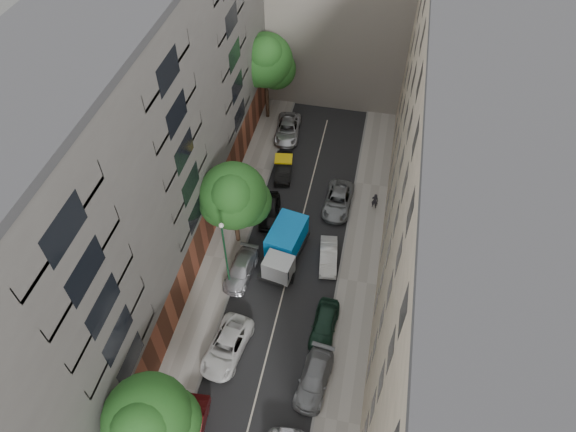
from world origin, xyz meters
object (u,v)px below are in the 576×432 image
(car_left_3, at_px, (241,270))
(tarp_truck, at_px, (284,246))
(lamp_post, at_px, (225,250))
(pedestrian, at_px, (375,201))
(car_left_5, at_px, (284,168))
(car_left_6, at_px, (288,129))
(car_right_4, at_px, (338,201))
(car_left_4, at_px, (270,210))
(car_right_1, at_px, (314,379))
(car_right_3, at_px, (328,256))
(tree_mid, at_px, (234,198))
(tree_far, at_px, (267,63))
(tree_near, at_px, (149,421))
(car_left_2, at_px, (227,346))
(car_right_2, at_px, (324,324))
(car_left_1, at_px, (193,426))

(car_left_3, bearing_deg, tarp_truck, 42.46)
(lamp_post, distance_m, pedestrian, 15.06)
(car_left_5, bearing_deg, car_left_6, 89.82)
(car_left_5, xyz_separation_m, car_right_4, (5.60, -3.20, -0.00))
(car_left_4, bearing_deg, pedestrian, 9.19)
(car_right_1, bearing_deg, car_left_4, 120.31)
(car_right_3, relative_size, tree_mid, 0.49)
(car_left_6, bearing_deg, tree_far, 132.87)
(tarp_truck, height_order, tree_near, tree_near)
(car_left_2, distance_m, lamp_post, 6.79)
(car_right_1, bearing_deg, car_right_2, 95.98)
(car_right_1, xyz_separation_m, tree_far, (-9.76, 27.71, 5.89))
(car_left_1, height_order, car_right_2, car_right_2)
(tarp_truck, xyz_separation_m, car_left_5, (-2.20, 9.80, -0.79))
(tarp_truck, relative_size, car_right_1, 1.31)
(tree_mid, relative_size, pedestrian, 4.96)
(car_left_3, xyz_separation_m, car_left_6, (-0.00, 17.74, 0.06))
(car_right_3, height_order, pedestrian, pedestrian)
(car_left_2, height_order, pedestrian, pedestrian)
(car_left_2, xyz_separation_m, tree_far, (-3.36, 26.66, 5.86))
(car_left_2, relative_size, tree_far, 0.54)
(car_left_3, xyz_separation_m, car_right_4, (6.40, 8.94, 0.04))
(tree_near, bearing_deg, car_right_3, 66.13)
(car_left_4, distance_m, car_right_2, 11.88)
(car_left_3, distance_m, car_right_3, 7.07)
(car_left_5, height_order, car_right_3, car_left_5)
(tarp_truck, height_order, car_right_2, tarp_truck)
(car_left_1, distance_m, car_right_4, 22.07)
(car_left_1, distance_m, tree_far, 32.97)
(car_left_6, bearing_deg, tarp_truck, -84.04)
(car_left_6, bearing_deg, car_left_2, -93.18)
(car_right_2, distance_m, pedestrian, 13.03)
(car_right_2, distance_m, tree_far, 26.12)
(car_right_1, distance_m, tree_mid, 14.41)
(car_left_1, relative_size, car_right_3, 1.01)
(car_right_1, bearing_deg, tree_mid, 133.32)
(car_left_2, height_order, car_left_5, car_left_2)
(car_left_5, xyz_separation_m, pedestrian, (8.78, -2.79, 0.26))
(tree_far, xyz_separation_m, lamp_post, (1.96, -21.21, -2.06))
(car_left_1, bearing_deg, tree_far, 89.84)
(car_right_3, bearing_deg, car_left_6, 105.79)
(car_right_1, relative_size, car_right_2, 1.11)
(car_left_2, bearing_deg, car_left_5, 98.02)
(car_left_2, distance_m, car_right_3, 10.96)
(car_left_3, bearing_deg, car_left_6, 94.51)
(car_left_6, height_order, lamp_post, lamp_post)
(car_left_4, bearing_deg, car_right_1, -74.18)
(car_left_2, relative_size, pedestrian, 3.21)
(car_left_2, height_order, car_left_4, car_left_4)
(car_left_4, relative_size, car_left_6, 0.83)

